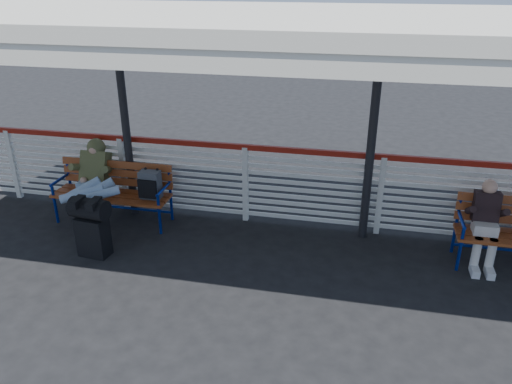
% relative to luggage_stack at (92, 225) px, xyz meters
% --- Properties ---
extents(ground, '(60.00, 60.00, 0.00)m').
position_rel_luggage_stack_xyz_m(ground, '(1.78, -0.44, -0.46)').
color(ground, black).
rests_on(ground, ground).
extents(fence, '(12.08, 0.08, 1.24)m').
position_rel_luggage_stack_xyz_m(fence, '(1.78, 1.46, 0.20)').
color(fence, silver).
rests_on(fence, ground).
extents(canopy, '(12.60, 3.60, 3.16)m').
position_rel_luggage_stack_xyz_m(canopy, '(1.78, 0.43, 2.58)').
color(canopy, silver).
rests_on(canopy, ground).
extents(luggage_stack, '(0.54, 0.34, 0.85)m').
position_rel_luggage_stack_xyz_m(luggage_stack, '(0.00, 0.00, 0.00)').
color(luggage_stack, black).
rests_on(luggage_stack, ground).
extents(bench_left, '(1.80, 0.56, 0.92)m').
position_rel_luggage_stack_xyz_m(bench_left, '(-0.03, 1.04, 0.12)').
color(bench_left, brown).
rests_on(bench_left, ground).
extents(traveler_man, '(0.93, 1.64, 0.77)m').
position_rel_luggage_stack_xyz_m(traveler_man, '(-0.35, 0.69, 0.25)').
color(traveler_man, '#9CAED3').
rests_on(traveler_man, ground).
extents(companion_person, '(0.32, 0.66, 1.15)m').
position_rel_luggage_stack_xyz_m(companion_person, '(5.10, 0.89, 0.14)').
color(companion_person, beige).
rests_on(companion_person, ground).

